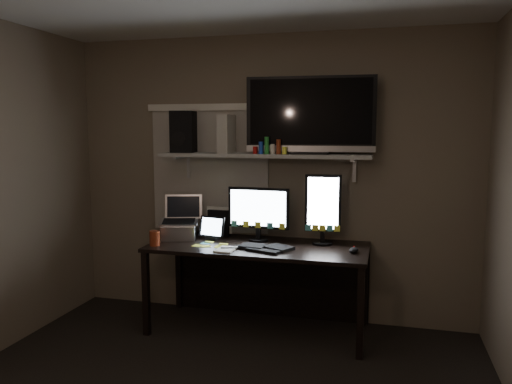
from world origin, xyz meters
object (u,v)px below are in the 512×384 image
(desk, at_px, (262,262))
(tv, at_px, (310,115))
(laptop, at_px, (179,218))
(tablet, at_px, (212,228))
(game_console, at_px, (227,134))
(cup, at_px, (155,238))
(monitor_portrait, at_px, (323,209))
(speaker, at_px, (184,132))
(keyboard, at_px, (266,247))
(monitor_landscape, at_px, (258,214))
(mouse, at_px, (354,250))

(desk, relative_size, tv, 1.70)
(laptop, bearing_deg, tablet, -10.29)
(tv, xyz_separation_m, game_console, (-0.72, -0.01, -0.15))
(laptop, xyz_separation_m, cup, (-0.09, -0.29, -0.12))
(monitor_portrait, distance_m, cup, 1.41)
(monitor_portrait, height_order, tablet, monitor_portrait)
(game_console, distance_m, speaker, 0.41)
(keyboard, height_order, cup, cup)
(keyboard, bearing_deg, monitor_landscape, 133.77)
(monitor_portrait, bearing_deg, cup, -168.32)
(keyboard, bearing_deg, cup, -154.69)
(monitor_portrait, height_order, keyboard, monitor_portrait)
(monitor_landscape, bearing_deg, game_console, 175.97)
(cup, bearing_deg, mouse, 6.30)
(keyboard, bearing_deg, mouse, 21.79)
(desk, relative_size, tablet, 7.57)
(laptop, bearing_deg, keyboard, -28.51)
(tablet, bearing_deg, mouse, 6.01)
(desk, relative_size, monitor_landscape, 3.34)
(game_console, bearing_deg, cup, -141.03)
(keyboard, bearing_deg, laptop, -173.78)
(keyboard, distance_m, game_console, 1.04)
(keyboard, bearing_deg, tablet, 176.70)
(keyboard, relative_size, laptop, 1.16)
(cup, bearing_deg, tv, 19.98)
(desk, distance_m, keyboard, 0.31)
(mouse, xyz_separation_m, tv, (-0.39, 0.26, 1.05))
(keyboard, xyz_separation_m, mouse, (0.69, 0.05, 0.01))
(desk, bearing_deg, tv, 12.45)
(keyboard, xyz_separation_m, tv, (0.30, 0.32, 1.06))
(monitor_portrait, bearing_deg, tv, 156.10)
(monitor_portrait, xyz_separation_m, cup, (-1.33, -0.40, -0.24))
(desk, bearing_deg, keyboard, -68.00)
(monitor_landscape, distance_m, monitor_portrait, 0.55)
(game_console, bearing_deg, desk, -14.31)
(game_console, bearing_deg, tablet, -138.21)
(monitor_landscape, height_order, tv, tv)
(tablet, distance_m, cup, 0.51)
(monitor_portrait, xyz_separation_m, speaker, (-1.25, 0.05, 0.63))
(monitor_portrait, bearing_deg, tablet, 179.46)
(cup, bearing_deg, monitor_landscape, 26.20)
(desk, bearing_deg, game_console, 167.57)
(monitor_portrait, bearing_deg, game_console, 173.12)
(speaker, bearing_deg, tv, -10.44)
(tablet, bearing_deg, game_console, 56.62)
(monitor_portrait, xyz_separation_m, game_console, (-0.84, 0.03, 0.62))
(laptop, height_order, game_console, game_console)
(mouse, bearing_deg, monitor_portrait, 152.04)
(tv, distance_m, game_console, 0.73)
(monitor_portrait, distance_m, speaker, 1.40)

